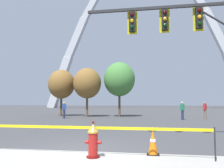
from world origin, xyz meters
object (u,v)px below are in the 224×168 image
traffic_signal_gantry (210,33)px  monument_arch (143,37)px  fire_hydrant (93,141)px  pedestrian_standing_center (182,111)px  pedestrian_walking_left (64,110)px  traffic_cone_by_hydrant (153,142)px  pedestrian_walking_right (205,110)px

traffic_signal_gantry → monument_arch: size_ratio=0.14×
fire_hydrant → pedestrian_standing_center: (4.24, 15.13, 0.35)m
monument_arch → pedestrian_walking_left: size_ratio=35.11×
traffic_cone_by_hydrant → monument_arch: (-2.31, 58.54, 19.51)m
traffic_cone_by_hydrant → pedestrian_walking_left: size_ratio=0.46×
pedestrian_walking_left → pedestrian_standing_center: (10.99, -0.19, 0.00)m
fire_hydrant → pedestrian_walking_left: 16.74m
traffic_signal_gantry → monument_arch: 57.79m
fire_hydrant → traffic_signal_gantry: 6.73m
traffic_signal_gantry → fire_hydrant: bearing=-137.5°
monument_arch → pedestrian_walking_left: (-6.06, -43.85, -19.05)m
pedestrian_standing_center → pedestrian_walking_right: 2.47m
traffic_cone_by_hydrant → traffic_signal_gantry: (2.40, 3.06, 4.05)m
pedestrian_walking_left → pedestrian_walking_right: same height
pedestrian_standing_center → pedestrian_walking_right: same height
fire_hydrant → monument_arch: bearing=90.7°
traffic_cone_by_hydrant → traffic_signal_gantry: traffic_signal_gantry is taller
pedestrian_walking_right → pedestrian_walking_left: bearing=-175.5°
monument_arch → pedestrian_walking_right: bearing=-80.6°
traffic_signal_gantry → pedestrian_walking_right: (2.36, 12.66, -3.59)m
traffic_cone_by_hydrant → pedestrian_walking_right: (4.76, 15.72, 0.46)m
monument_arch → pedestrian_standing_center: size_ratio=35.11×
fire_hydrant → pedestrian_standing_center: size_ratio=0.62×
traffic_cone_by_hydrant → traffic_signal_gantry: bearing=51.9°
traffic_signal_gantry → pedestrian_walking_right: 13.37m
pedestrian_walking_left → pedestrian_walking_right: bearing=4.5°
fire_hydrant → pedestrian_walking_right: pedestrian_walking_right is taller
pedestrian_walking_right → traffic_cone_by_hydrant: bearing=-106.8°
pedestrian_standing_center → pedestrian_walking_right: (2.14, 1.22, 0.00)m
traffic_cone_by_hydrant → traffic_signal_gantry: 5.61m
traffic_signal_gantry → pedestrian_standing_center: bearing=88.9°
traffic_cone_by_hydrant → pedestrian_standing_center: size_ratio=0.46×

